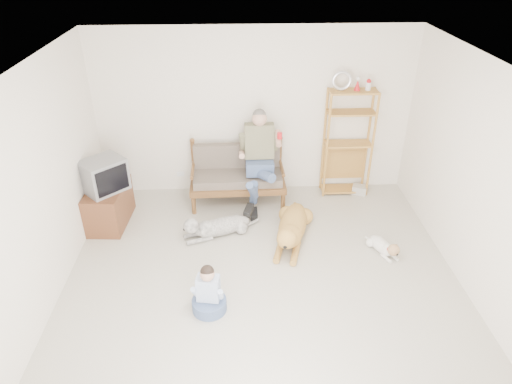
{
  "coord_description": "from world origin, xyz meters",
  "views": [
    {
      "loc": [
        -0.29,
        -4.1,
        3.91
      ],
      "look_at": [
        -0.05,
        1.0,
        0.93
      ],
      "focal_mm": 32.0,
      "sensor_mm": 36.0,
      "label": 1
    }
  ],
  "objects_px": {
    "etagere": "(348,142)",
    "golden_retriever": "(292,228)",
    "tv_stand": "(109,205)",
    "loveseat": "(238,174)"
  },
  "relations": [
    {
      "from": "etagere",
      "to": "golden_retriever",
      "type": "distance_m",
      "value": 1.84
    },
    {
      "from": "etagere",
      "to": "tv_stand",
      "type": "height_order",
      "value": "etagere"
    },
    {
      "from": "etagere",
      "to": "loveseat",
      "type": "bearing_deg",
      "value": -173.68
    },
    {
      "from": "etagere",
      "to": "tv_stand",
      "type": "xyz_separation_m",
      "value": [
        -3.72,
        -0.77,
        -0.61
      ]
    },
    {
      "from": "loveseat",
      "to": "etagere",
      "type": "xyz_separation_m",
      "value": [
        1.78,
        0.2,
        0.42
      ]
    },
    {
      "from": "loveseat",
      "to": "tv_stand",
      "type": "distance_m",
      "value": 2.03
    },
    {
      "from": "loveseat",
      "to": "etagere",
      "type": "distance_m",
      "value": 1.84
    },
    {
      "from": "loveseat",
      "to": "tv_stand",
      "type": "bearing_deg",
      "value": -164.66
    },
    {
      "from": "etagere",
      "to": "tv_stand",
      "type": "relative_size",
      "value": 2.22
    },
    {
      "from": "loveseat",
      "to": "tv_stand",
      "type": "height_order",
      "value": "loveseat"
    }
  ]
}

